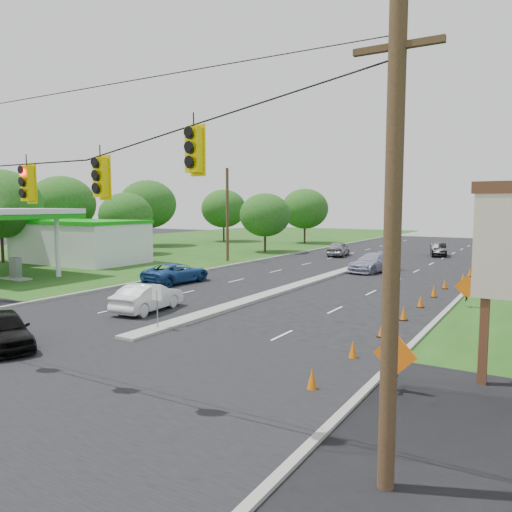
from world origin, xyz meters
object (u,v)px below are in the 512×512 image
Objects in this scene: gas_station at (67,237)px; black_sedan at (3,330)px; blue_pickup at (176,273)px; white_sedan at (148,297)px.

gas_station is 4.63× the size of black_sedan.
black_sedan is 16.75m from blue_pickup.
blue_pickup is at bearing 40.85° from black_sedan.
gas_station is at bearing -6.36° from blue_pickup.
white_sedan is at bearing 126.39° from blue_pickup.
gas_station reaches higher than black_sedan.
black_sedan is (20.43, -19.27, -1.85)m from gas_station.
white_sedan is 0.86× the size of blue_pickup.
white_sedan is at bearing 23.79° from black_sedan.
black_sedan is 0.97× the size of white_sedan.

